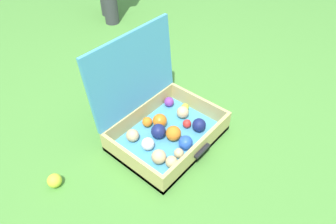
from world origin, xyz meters
TOP-DOWN VIEW (x-y plane):
  - ground_plane at (0.00, 0.00)m, footprint 16.00×16.00m
  - open_suitcase at (0.09, 0.03)m, footprint 0.56×0.49m
  - stray_ball_on_grass at (-0.48, 0.19)m, footprint 0.07×0.07m

SIDE VIEW (x-z plane):
  - ground_plane at x=0.00m, z-range 0.00..0.00m
  - stray_ball_on_grass at x=-0.48m, z-range 0.00..0.07m
  - open_suitcase at x=0.09m, z-range -0.16..0.38m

